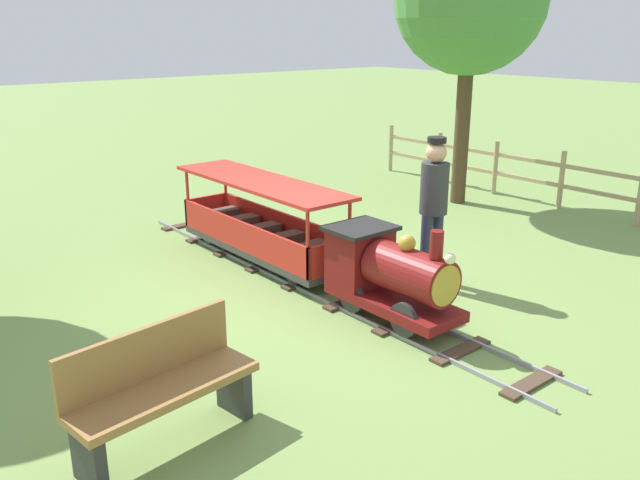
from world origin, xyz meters
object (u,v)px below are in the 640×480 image
(locomotive, at_px, (388,272))
(park_bench, at_px, (161,388))
(passenger_car, at_px, (261,228))
(conductor_person, at_px, (434,199))

(locomotive, height_order, park_bench, locomotive)
(locomotive, relative_size, passenger_car, 0.54)
(passenger_car, distance_m, park_bench, 3.67)
(locomotive, height_order, conductor_person, conductor_person)
(conductor_person, relative_size, park_bench, 1.21)
(locomotive, bearing_deg, conductor_person, -160.21)
(passenger_car, height_order, conductor_person, conductor_person)
(passenger_car, relative_size, conductor_person, 1.67)
(conductor_person, distance_m, park_bench, 3.78)
(passenger_car, bearing_deg, locomotive, 90.00)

